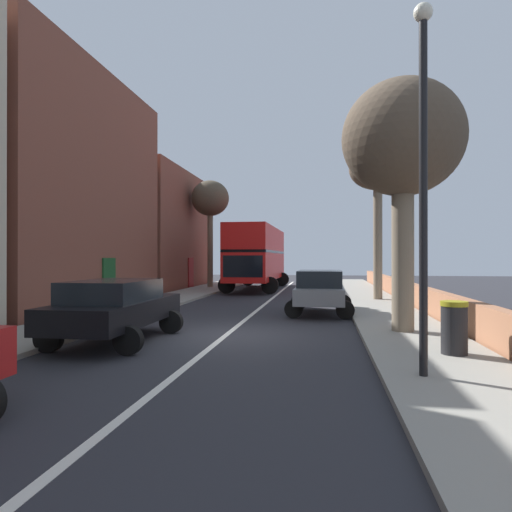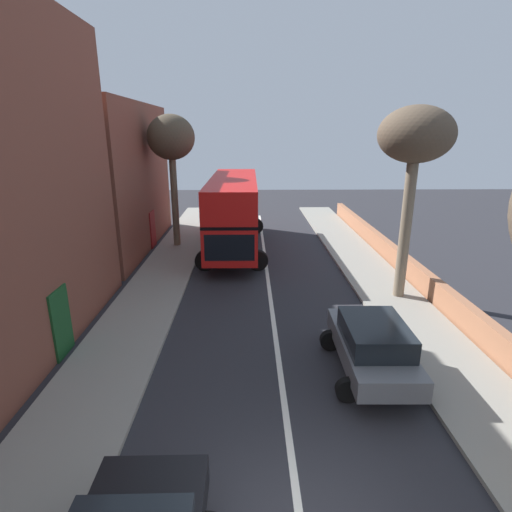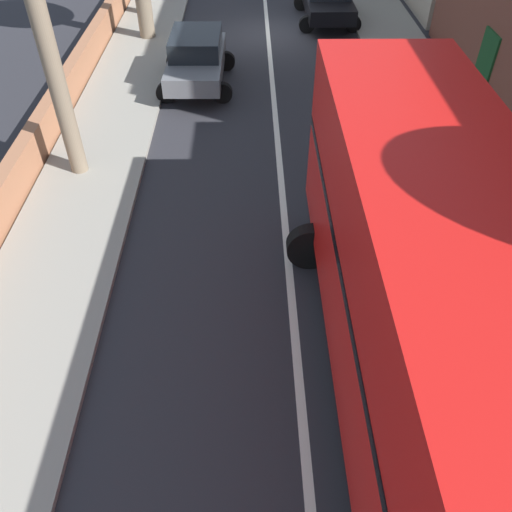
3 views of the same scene
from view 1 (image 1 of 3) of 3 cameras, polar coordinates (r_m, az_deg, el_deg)
The scene contains 13 objects.
ground_plane at distance 12.55m, azimuth -3.71°, elevation -9.90°, with size 84.00×84.00×0.00m, color #28282D.
road_centre_line at distance 12.55m, azimuth -3.71°, elevation -9.88°, with size 0.16×54.00×0.01m, color silver.
sidewalk_left at distance 14.39m, azimuth -23.37°, elevation -8.39°, with size 2.60×60.00×0.12m, color gray.
sidewalk_right at distance 12.47m, azimuth 19.20°, elevation -9.67°, with size 2.60×60.00×0.12m, color gray.
boundary_wall_right at distance 12.78m, azimuth 26.11°, elevation -7.47°, with size 0.36×54.00×0.99m, color #9E6647.
double_decker_bus at distance 29.77m, azimuth 0.20°, elevation 0.27°, with size 3.59×10.91×4.06m.
parked_car_black_left_0 at distance 11.79m, azimuth -17.38°, elevation -6.10°, with size 2.53×4.54×1.56m.
parked_car_grey_right_1 at distance 16.91m, azimuth 8.12°, elevation -4.23°, with size 2.45×4.07×1.64m.
street_tree_right_1 at distance 22.73m, azimuth 15.17°, elevation 10.12°, with size 2.74×2.74×7.30m.
street_tree_left_2 at distance 31.30m, azimuth -5.83°, elevation 7.01°, with size 2.59×2.59×7.29m.
street_tree_right_3 at distance 13.25m, azimuth 18.10°, elevation 13.50°, with size 3.28×3.28×6.85m.
lamppost_right at distance 8.28m, azimuth 20.43°, elevation 11.59°, with size 0.32×0.32×6.31m.
litter_bin_right at distance 10.25m, azimuth 23.82°, elevation -8.28°, with size 0.55×0.55×1.09m.
Camera 1 is at (2.63, -12.09, 2.12)m, focal length 31.56 mm.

